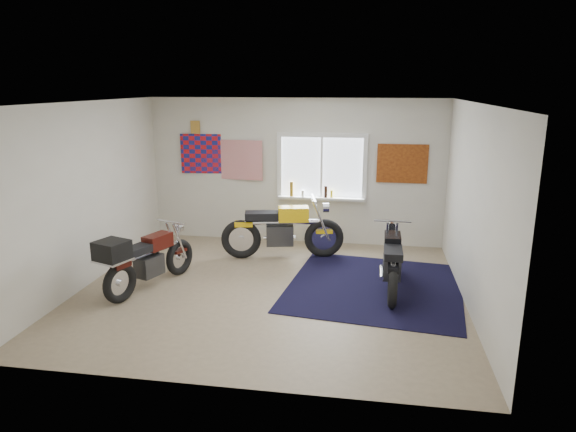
% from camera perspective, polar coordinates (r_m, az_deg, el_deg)
% --- Properties ---
extents(ground, '(5.50, 5.50, 0.00)m').
position_cam_1_polar(ground, '(7.61, -2.03, -8.28)').
color(ground, '#9E896B').
rests_on(ground, ground).
extents(room_shell, '(5.50, 5.50, 5.50)m').
position_cam_1_polar(room_shell, '(7.13, -2.15, 3.96)').
color(room_shell, white).
rests_on(room_shell, ground).
extents(navy_rug, '(2.80, 2.88, 0.01)m').
position_cam_1_polar(navy_rug, '(7.82, 9.60, -7.77)').
color(navy_rug, black).
rests_on(navy_rug, ground).
extents(window_assembly, '(1.66, 0.17, 1.26)m').
position_cam_1_polar(window_assembly, '(9.52, 3.75, 4.94)').
color(window_assembly, white).
rests_on(window_assembly, room_shell).
extents(oil_bottles, '(0.81, 0.07, 0.28)m').
position_cam_1_polar(oil_bottles, '(9.54, 2.21, 2.80)').
color(oil_bottles, '#815B12').
rests_on(oil_bottles, window_assembly).
extents(flag_display, '(1.60, 0.10, 1.17)m').
position_cam_1_polar(flag_display, '(9.95, -10.26, 9.69)').
color(flag_display, red).
rests_on(flag_display, room_shell).
extents(triumph_poster, '(0.90, 0.03, 0.70)m').
position_cam_1_polar(triumph_poster, '(9.48, 12.58, 5.69)').
color(triumph_poster, '#A54C14').
rests_on(triumph_poster, room_shell).
extents(yellow_triumph, '(2.11, 0.71, 1.07)m').
position_cam_1_polar(yellow_triumph, '(8.85, -0.65, -1.72)').
color(yellow_triumph, black).
rests_on(yellow_triumph, ground).
extents(black_chrome_bike, '(0.56, 1.83, 0.94)m').
position_cam_1_polar(black_chrome_bike, '(7.65, 11.45, -5.13)').
color(black_chrome_bike, black).
rests_on(black_chrome_bike, navy_rug).
extents(maroon_tourer, '(0.91, 1.78, 0.92)m').
position_cam_1_polar(maroon_tourer, '(7.72, -15.75, -4.67)').
color(maroon_tourer, black).
rests_on(maroon_tourer, ground).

